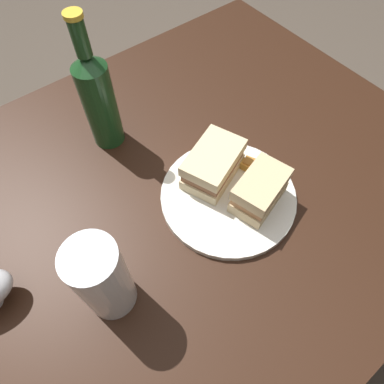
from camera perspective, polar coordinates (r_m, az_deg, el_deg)
name	(u,v)px	position (r m, az deg, el deg)	size (l,w,h in m)	color
ground_plane	(174,306)	(1.39, -3.02, -18.29)	(6.00, 6.00, 0.00)	#4C4238
dining_table	(168,272)	(1.01, -4.01, -12.97)	(1.22, 0.87, 0.77)	black
plate	(228,196)	(0.66, 5.98, -0.65)	(0.26, 0.26, 0.01)	silver
sandwich_half_left	(260,191)	(0.63, 11.14, 0.23)	(0.12, 0.09, 0.07)	#CCB284
sandwich_half_right	(213,164)	(0.66, 3.51, 4.58)	(0.14, 0.12, 0.07)	beige
potato_wedge_front	(267,180)	(0.68, 12.30, 1.93)	(0.04, 0.02, 0.02)	#B77F33
potato_wedge_middle	(245,165)	(0.69, 8.79, 4.46)	(0.05, 0.02, 0.02)	gold
potato_wedge_back	(253,165)	(0.69, 10.07, 4.34)	(0.04, 0.02, 0.02)	#AD702D
pint_glass	(104,281)	(0.53, -14.36, -14.11)	(0.08, 0.08, 0.17)	white
cider_bottle	(98,98)	(0.70, -15.26, 14.69)	(0.06, 0.06, 0.28)	#19421E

